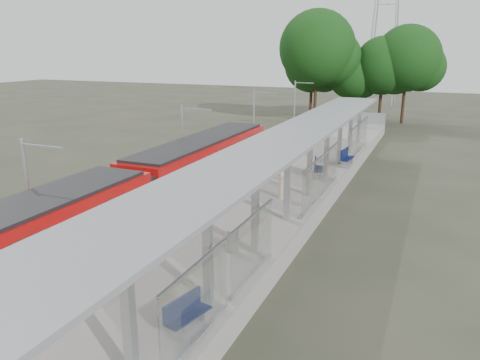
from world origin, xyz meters
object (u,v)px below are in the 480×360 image
train (131,199)px  info_pillar_far (282,185)px  bench_near (186,313)px  litter_bin (233,241)px  bench_far (346,157)px  bench_mid (317,167)px

train → info_pillar_far: 7.94m
bench_near → info_pillar_far: info_pillar_far is taller
bench_near → litter_bin: bench_near is taller
bench_far → litter_bin: size_ratio=1.90×
litter_bin → bench_mid: bearing=88.9°
bench_near → bench_far: 21.10m
bench_near → train: bearing=148.0°
train → bench_far: 16.07m
bench_mid → info_pillar_far: size_ratio=0.97×
info_pillar_far → bench_far: bearing=75.0°
bench_near → info_pillar_far: size_ratio=0.88×
bench_far → litter_bin: (-1.39, -15.77, -0.16)m
bench_near → litter_bin: 5.40m
bench_near → info_pillar_far: bearing=109.0°
bench_far → info_pillar_far: 8.73m
bench_near → info_pillar_far: (-1.25, 12.54, 0.23)m
bench_far → info_pillar_far: (-1.74, -8.55, 0.15)m
bench_far → info_pillar_far: size_ratio=0.99×
train → bench_far: size_ratio=15.73×
train → bench_mid: train is taller
train → bench_near: (6.61, -6.68, -0.51)m
bench_far → train: bearing=-111.3°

